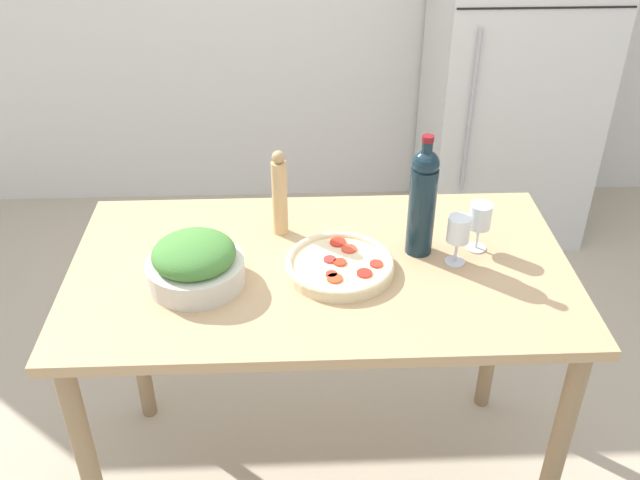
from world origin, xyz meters
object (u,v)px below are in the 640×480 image
wine_bottle (423,200)px  homemade_pizza (340,265)px  pepper_mill (280,194)px  refrigerator (513,69)px  wine_glass_far (480,218)px  wine_glass_near (458,232)px  salad_bowl (195,263)px

wine_bottle → homemade_pizza: bearing=-159.3°
wine_bottle → pepper_mill: bearing=163.3°
refrigerator → wine_glass_far: (-0.56, -1.63, 0.15)m
homemade_pizza → wine_bottle: bearing=20.7°
wine_glass_near → salad_bowl: (-0.73, -0.07, -0.04)m
wine_glass_near → wine_glass_far: same height
wine_bottle → salad_bowl: (-0.63, -0.13, -0.11)m
wine_bottle → wine_glass_near: size_ratio=2.47×
homemade_pizza → wine_glass_far: bearing=12.9°
pepper_mill → salad_bowl: pepper_mill is taller
wine_bottle → pepper_mill: (-0.40, 0.12, -0.04)m
salad_bowl → refrigerator: bearing=52.3°
wine_glass_near → wine_glass_far: (0.08, 0.07, 0.00)m
wine_bottle → homemade_pizza: size_ratio=1.20×
refrigerator → wine_bottle: 1.80m
refrigerator → wine_glass_near: (-0.63, -1.69, 0.14)m
wine_bottle → pepper_mill: 0.42m
refrigerator → wine_bottle: size_ratio=4.75×
homemade_pizza → pepper_mill: bearing=128.3°
pepper_mill → homemade_pizza: pepper_mill is taller
pepper_mill → homemade_pizza: bearing=-51.7°
refrigerator → wine_glass_far: 1.73m
wine_bottle → wine_glass_near: 0.13m
wine_glass_near → homemade_pizza: (-0.33, -0.03, -0.08)m
wine_glass_far → pepper_mill: bearing=168.6°
wine_glass_far → salad_bowl: size_ratio=0.56×
pepper_mill → homemade_pizza: (0.17, -0.21, -0.11)m
refrigerator → wine_bottle: refrigerator is taller
pepper_mill → refrigerator: bearing=53.2°
refrigerator → pepper_mill: size_ratio=6.42×
wine_glass_near → homemade_pizza: wine_glass_near is taller
wine_bottle → homemade_pizza: (-0.24, -0.09, -0.15)m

